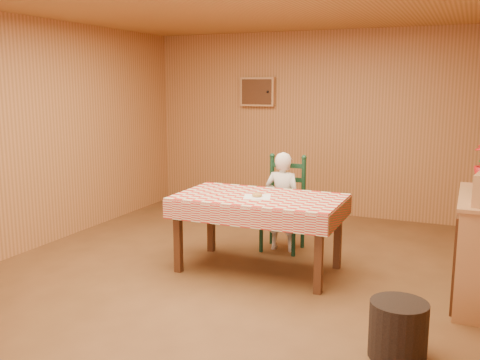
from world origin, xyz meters
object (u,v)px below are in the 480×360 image
Objects in this scene: dining_table at (259,204)px; ladder_chair at (284,206)px; storage_bin at (398,330)px; seated_child at (283,202)px.

dining_table is 0.81m from ladder_chair.
ladder_chair is 2.56m from storage_bin.
seated_child reaches higher than ladder_chair.
dining_table is at bearing 90.00° from seated_child.
seated_child is 2.82× the size of storage_bin.
dining_table is 0.74m from seated_child.
seated_child is (-0.00, 0.73, -0.13)m from dining_table.
storage_bin is (1.52, -2.04, -0.30)m from ladder_chair.
storage_bin is at bearing -53.22° from ladder_chair.
ladder_chair is 2.70× the size of storage_bin.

